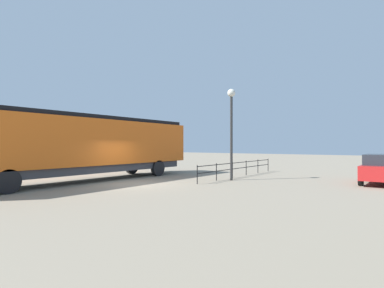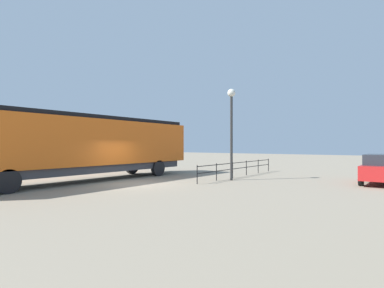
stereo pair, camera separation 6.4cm
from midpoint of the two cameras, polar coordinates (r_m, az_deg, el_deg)
ground_plane at (r=17.32m, az=-10.95°, el=-7.38°), size 120.00×120.00×0.00m
locomotive at (r=19.43m, az=-18.09°, el=-0.07°), size 2.97×15.15×3.91m
parked_car_red at (r=19.79m, az=32.18°, el=-3.95°), size 1.94×4.48×1.65m
lamp_post at (r=18.81m, az=7.35°, el=5.14°), size 0.49×0.49×5.63m
platform_fence at (r=21.11m, az=8.89°, el=-4.21°), size 0.05×10.15×1.05m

